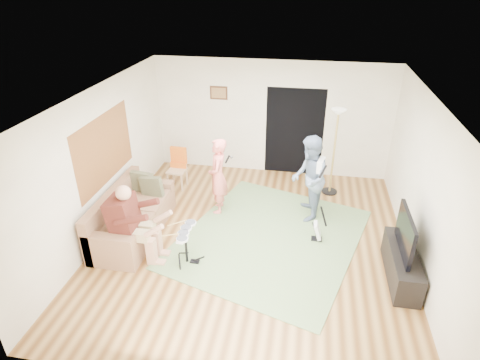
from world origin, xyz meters
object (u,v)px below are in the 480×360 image
(guitarist, at_px, (309,179))
(dining_chair, at_px, (178,173))
(sofa, at_px, (129,220))
(television, at_px, (406,234))
(singer, at_px, (218,176))
(drum_kit, at_px, (186,248))
(guitar_spare, at_px, (318,230))
(tv_cabinet, at_px, (402,265))
(torchiere_lamp, at_px, (336,137))

(guitarist, bearing_deg, dining_chair, -109.31)
(sofa, distance_m, guitarist, 3.49)
(guitarist, distance_m, television, 2.17)
(guitarist, height_order, dining_chair, guitarist)
(singer, xyz_separation_m, guitarist, (1.78, 0.08, 0.07))
(drum_kit, distance_m, guitar_spare, 2.41)
(guitarist, distance_m, dining_chair, 3.08)
(dining_chair, bearing_deg, guitarist, -11.98)
(singer, bearing_deg, guitarist, 84.76)
(drum_kit, distance_m, singer, 1.80)
(guitar_spare, distance_m, tv_cabinet, 1.54)
(singer, xyz_separation_m, torchiere_lamp, (2.28, 1.18, 0.53))
(guitar_spare, bearing_deg, guitarist, 106.60)
(singer, distance_m, torchiere_lamp, 2.62)
(sofa, xyz_separation_m, singer, (1.46, 1.08, 0.50))
(singer, height_order, tv_cabinet, singer)
(guitarist, relative_size, television, 1.67)
(torchiere_lamp, bearing_deg, singer, -152.65)
(drum_kit, height_order, television, television)
(drum_kit, distance_m, tv_cabinet, 3.51)
(torchiere_lamp, xyz_separation_m, television, (1.01, -2.67, -0.47))
(drum_kit, bearing_deg, television, 3.82)
(guitarist, xyz_separation_m, tv_cabinet, (1.55, -1.57, -0.61))
(drum_kit, xyz_separation_m, television, (3.45, 0.23, 0.55))
(sofa, xyz_separation_m, torchiere_lamp, (3.74, 2.25, 1.03))
(sofa, xyz_separation_m, guitar_spare, (3.48, 0.38, -0.08))
(sofa, bearing_deg, torchiere_lamp, 31.07)
(sofa, height_order, guitar_spare, sofa)
(sofa, relative_size, guitar_spare, 3.00)
(guitar_spare, bearing_deg, television, -32.16)
(torchiere_lamp, bearing_deg, guitarist, -114.12)
(sofa, distance_m, dining_chair, 1.96)
(singer, relative_size, guitarist, 0.92)
(torchiere_lamp, height_order, television, torchiere_lamp)
(torchiere_lamp, xyz_separation_m, dining_chair, (-3.43, -0.32, -0.99))
(singer, height_order, guitarist, guitarist)
(guitarist, bearing_deg, sofa, -74.83)
(dining_chair, bearing_deg, sofa, -96.28)
(singer, height_order, dining_chair, singer)
(television, bearing_deg, torchiere_lamp, 110.62)
(sofa, bearing_deg, singer, 36.32)
(guitarist, relative_size, tv_cabinet, 1.22)
(guitar_spare, xyz_separation_m, torchiere_lamp, (0.26, 1.88, 1.11))
(guitarist, height_order, torchiere_lamp, torchiere_lamp)
(torchiere_lamp, xyz_separation_m, tv_cabinet, (1.06, -2.67, -1.07))
(drum_kit, distance_m, torchiere_lamp, 3.93)
(drum_kit, xyz_separation_m, torchiere_lamp, (2.44, 2.90, 1.02))
(torchiere_lamp, bearing_deg, drum_kit, -130.09)
(tv_cabinet, bearing_deg, sofa, 175.00)
(singer, relative_size, dining_chair, 1.72)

